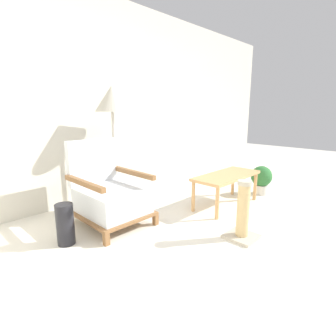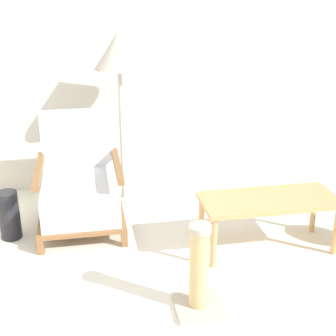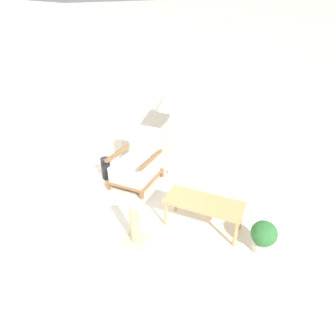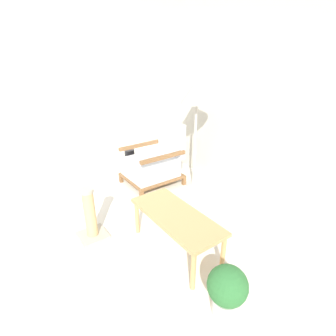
{
  "view_description": "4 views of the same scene",
  "coord_description": "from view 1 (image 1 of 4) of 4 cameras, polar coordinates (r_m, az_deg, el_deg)",
  "views": [
    {
      "loc": [
        -2.15,
        -0.75,
        1.23
      ],
      "look_at": [
        0.04,
        1.38,
        0.55
      ],
      "focal_mm": 28.0,
      "sensor_mm": 36.0,
      "label": 1
    },
    {
      "loc": [
        -0.58,
        -1.93,
        1.88
      ],
      "look_at": [
        0.04,
        1.38,
        0.55
      ],
      "focal_mm": 50.0,
      "sensor_mm": 36.0,
      "label": 2
    },
    {
      "loc": [
        1.41,
        -1.67,
        2.44
      ],
      "look_at": [
        0.04,
        1.38,
        0.55
      ],
      "focal_mm": 28.0,
      "sensor_mm": 36.0,
      "label": 3
    },
    {
      "loc": [
        2.38,
        -0.29,
        1.83
      ],
      "look_at": [
        0.04,
        1.38,
        0.55
      ],
      "focal_mm": 28.0,
      "sensor_mm": 36.0,
      "label": 4
    }
  ],
  "objects": [
    {
      "name": "armchair",
      "position": [
        2.95,
        -12.73,
        -5.65
      ],
      "size": [
        0.67,
        0.78,
        0.9
      ],
      "color": "brown",
      "rests_on": "ground_plane"
    },
    {
      "name": "coffee_table",
      "position": [
        3.47,
        12.66,
        -2.19
      ],
      "size": [
        1.01,
        0.43,
        0.42
      ],
      "color": "tan",
      "rests_on": "ground_plane"
    },
    {
      "name": "scratching_post",
      "position": [
        2.66,
        15.95,
        -9.82
      ],
      "size": [
        0.29,
        0.29,
        0.58
      ],
      "color": "#B2A893",
      "rests_on": "ground_plane"
    },
    {
      "name": "floor_lamp",
      "position": [
        3.39,
        -12.08,
        13.74
      ],
      "size": [
        0.43,
        0.43,
        1.52
      ],
      "color": "#B7B2A8",
      "rests_on": "ground_plane"
    },
    {
      "name": "ground_plane",
      "position": [
        2.59,
        22.96,
        -16.88
      ],
      "size": [
        14.0,
        14.0,
        0.0
      ],
      "primitive_type": "plane",
      "color": "silver"
    },
    {
      "name": "potted_plant",
      "position": [
        4.11,
        19.64,
        -2.17
      ],
      "size": [
        0.3,
        0.3,
        0.42
      ],
      "color": "beige",
      "rests_on": "ground_plane"
    },
    {
      "name": "wall_back",
      "position": [
        3.87,
        -12.35,
        14.04
      ],
      "size": [
        8.0,
        0.06,
        2.7
      ],
      "color": "beige",
      "rests_on": "ground_plane"
    },
    {
      "name": "vase",
      "position": [
        2.65,
        -21.48,
        -11.32
      ],
      "size": [
        0.16,
        0.16,
        0.39
      ],
      "primitive_type": "cylinder",
      "color": "black",
      "rests_on": "ground_plane"
    }
  ]
}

